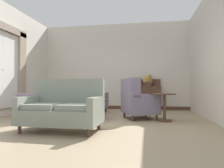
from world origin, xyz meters
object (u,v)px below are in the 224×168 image
object	(u,v)px
porcelain_vase	(91,94)
armchair_near_sideboard	(93,99)
armchair_beside_settee	(40,101)
side_table	(164,104)
coffee_table	(89,103)
settee	(63,109)
gramophone	(149,78)
sideboard	(147,96)
armchair_back_corner	(136,102)

from	to	relation	value
porcelain_vase	armchair_near_sideboard	world-z (taller)	armchair_near_sideboard
armchair_beside_settee	side_table	bearing A→B (deg)	79.79
armchair_near_sideboard	side_table	bearing A→B (deg)	151.12
armchair_near_sideboard	side_table	size ratio (longest dim) A/B	1.59
coffee_table	settee	distance (m)	1.42
settee	side_table	bearing A→B (deg)	37.80
armchair_near_sideboard	gramophone	bearing A→B (deg)	-147.60
coffee_table	side_table	world-z (taller)	side_table
coffee_table	sideboard	size ratio (longest dim) A/B	0.87
armchair_back_corner	sideboard	bearing A→B (deg)	-30.57
gramophone	porcelain_vase	bearing A→B (deg)	-123.48
porcelain_vase	side_table	distance (m)	1.84
settee	gramophone	bearing A→B (deg)	67.81
armchair_back_corner	side_table	bearing A→B (deg)	-133.88
porcelain_vase	armchair_beside_settee	size ratio (longest dim) A/B	0.34
porcelain_vase	sideboard	xyz separation A→B (m)	(1.43, 2.34, -0.15)
gramophone	coffee_table	bearing A→B (deg)	-123.69
settee	armchair_beside_settee	world-z (taller)	armchair_beside_settee
armchair_beside_settee	gramophone	bearing A→B (deg)	117.66
porcelain_vase	armchair_back_corner	xyz separation A→B (m)	(1.15, 0.26, -0.21)
armchair_back_corner	porcelain_vase	bearing A→B (deg)	80.10
porcelain_vase	armchair_beside_settee	bearing A→B (deg)	-177.73
armchair_beside_settee	side_table	distance (m)	3.20
coffee_table	sideboard	bearing A→B (deg)	58.27
armchair_near_sideboard	sideboard	distance (m)	2.04
porcelain_vase	settee	size ratio (longest dim) A/B	0.23
settee	armchair_near_sideboard	distance (m)	2.62
gramophone	armchair_beside_settee	bearing A→B (deg)	-141.19
settee	sideboard	size ratio (longest dim) A/B	1.32
armchair_beside_settee	coffee_table	bearing A→B (deg)	79.91
armchair_back_corner	side_table	distance (m)	0.73
side_table	sideboard	distance (m)	2.37
coffee_table	armchair_near_sideboard	distance (m)	1.23
armchair_back_corner	settee	bearing A→B (deg)	120.30
coffee_table	armchair_beside_settee	world-z (taller)	armchair_beside_settee
porcelain_vase	armchair_beside_settee	distance (m)	1.39
gramophone	sideboard	bearing A→B (deg)	118.64
side_table	coffee_table	bearing A→B (deg)	-179.14
armchair_near_sideboard	sideboard	bearing A→B (deg)	-144.58
porcelain_vase	armchair_near_sideboard	bearing A→B (deg)	101.74
armchair_back_corner	side_table	world-z (taller)	armchair_back_corner
settee	gramophone	distance (m)	4.09
sideboard	porcelain_vase	bearing A→B (deg)	-121.50
armchair_back_corner	side_table	xyz separation A→B (m)	(0.68, -0.26, -0.04)
settee	armchair_back_corner	world-z (taller)	armchair_back_corner
porcelain_vase	armchair_beside_settee	world-z (taller)	armchair_beside_settee
armchair_back_corner	armchair_beside_settee	bearing A→B (deg)	74.41
porcelain_vase	settee	bearing A→B (deg)	-95.35
settee	armchair_near_sideboard	bearing A→B (deg)	93.94
settee	side_table	xyz separation A→B (m)	(1.96, 1.44, 0.00)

